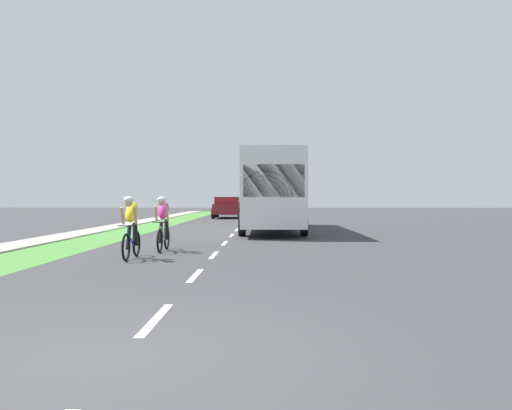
% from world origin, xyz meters
% --- Properties ---
extents(ground_plane, '(120.00, 120.00, 0.00)m').
position_xyz_m(ground_plane, '(0.00, 20.00, 0.00)').
color(ground_plane, '#38383A').
extents(grass_verge, '(2.14, 70.00, 0.01)m').
position_xyz_m(grass_verge, '(-4.85, 20.00, 0.00)').
color(grass_verge, '#478438').
rests_on(grass_verge, ground_plane).
extents(sidewalk_concrete, '(1.39, 70.00, 0.10)m').
position_xyz_m(sidewalk_concrete, '(-6.61, 20.00, 0.00)').
color(sidewalk_concrete, '#9E998E').
rests_on(sidewalk_concrete, ground_plane).
extents(lane_markings_center, '(0.12, 54.07, 0.01)m').
position_xyz_m(lane_markings_center, '(0.00, 24.00, 0.00)').
color(lane_markings_center, white).
rests_on(lane_markings_center, ground_plane).
extents(cyclist_lead, '(0.42, 1.72, 1.58)m').
position_xyz_m(cyclist_lead, '(-2.00, 8.16, 0.81)').
color(cyclist_lead, black).
rests_on(cyclist_lead, ground_plane).
extents(cyclist_trailing, '(0.42, 1.72, 1.58)m').
position_xyz_m(cyclist_trailing, '(-1.57, 10.10, 0.81)').
color(cyclist_trailing, black).
rests_on(cyclist_trailing, ground_plane).
extents(bus_white, '(2.78, 11.60, 3.48)m').
position_xyz_m(bus_white, '(1.70, 19.95, 1.98)').
color(bus_white, silver).
rests_on(bus_white, ground_plane).
extents(pickup_maroon, '(2.22, 5.10, 1.64)m').
position_xyz_m(pickup_maroon, '(-1.54, 35.65, 0.83)').
color(pickup_maroon, maroon).
rests_on(pickup_maroon, ground_plane).
extents(sedan_black, '(1.98, 4.30, 1.52)m').
position_xyz_m(sedan_black, '(-2.00, 45.83, 0.77)').
color(sedan_black, black).
rests_on(sedan_black, ground_plane).
extents(suv_silver, '(2.15, 4.70, 1.79)m').
position_xyz_m(suv_silver, '(1.81, 56.23, 0.95)').
color(suv_silver, '#A5A8AD').
rests_on(suv_silver, ground_plane).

